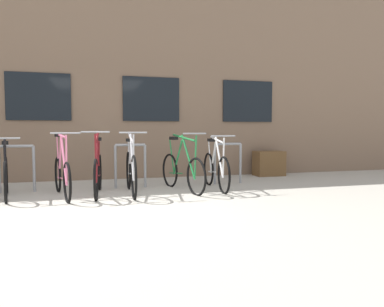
# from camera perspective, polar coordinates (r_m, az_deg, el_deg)

# --- Properties ---
(ground_plane) EXTENTS (42.00, 42.00, 0.00)m
(ground_plane) POSITION_cam_1_polar(r_m,az_deg,el_deg) (5.03, -14.69, -9.02)
(ground_plane) COLOR #B2ADA0
(storefront_building) EXTENTS (28.00, 5.62, 4.95)m
(storefront_building) POSITION_cam_1_polar(r_m,az_deg,el_deg) (10.99, -15.17, 10.80)
(storefront_building) COLOR #7A604C
(storefront_building) RESTS_ON ground
(bike_rack) EXTENTS (6.62, 0.05, 0.85)m
(bike_rack) POSITION_cam_1_polar(r_m,az_deg,el_deg) (6.85, -18.33, -1.33)
(bike_rack) COLOR gray
(bike_rack) RESTS_ON ground
(bicycle_white) EXTENTS (0.44, 1.70, 1.04)m
(bicycle_white) POSITION_cam_1_polar(r_m,az_deg,el_deg) (6.66, 3.85, -2.53)
(bicycle_white) COLOR black
(bicycle_white) RESTS_ON ground
(bicycle_black) EXTENTS (0.49, 1.59, 1.02)m
(bicycle_black) POSITION_cam_1_polar(r_m,az_deg,el_deg) (6.54, -27.95, -3.15)
(bicycle_black) COLOR black
(bicycle_black) RESTS_ON ground
(bicycle_silver) EXTENTS (0.44, 1.82, 1.10)m
(bicycle_silver) POSITION_cam_1_polar(r_m,az_deg,el_deg) (6.26, -9.87, -2.79)
(bicycle_silver) COLOR black
(bicycle_silver) RESTS_ON ground
(bicycle_green) EXTENTS (0.54, 1.71, 1.08)m
(bicycle_green) POSITION_cam_1_polar(r_m,az_deg,el_deg) (6.46, -1.63, -2.68)
(bicycle_green) COLOR black
(bicycle_green) RESTS_ON ground
(bicycle_pink) EXTENTS (0.54, 1.71, 1.10)m
(bicycle_pink) POSITION_cam_1_polar(r_m,az_deg,el_deg) (6.26, -20.33, -3.12)
(bicycle_pink) COLOR black
(bicycle_pink) RESTS_ON ground
(bicycle_maroon) EXTENTS (0.44, 1.73, 1.11)m
(bicycle_maroon) POSITION_cam_1_polar(r_m,az_deg,el_deg) (6.28, -15.01, -2.95)
(bicycle_maroon) COLOR black
(bicycle_maroon) RESTS_ON ground
(planter_box) EXTENTS (0.70, 0.44, 0.60)m
(planter_box) POSITION_cam_1_polar(r_m,az_deg,el_deg) (8.79, 12.36, -1.58)
(planter_box) COLOR brown
(planter_box) RESTS_ON ground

